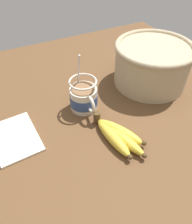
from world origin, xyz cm
name	(u,v)px	position (x,y,z in cm)	size (l,w,h in cm)	color
table	(101,117)	(0.00, 0.00, 1.65)	(109.09, 109.09, 3.30)	brown
coffee_mug	(84,98)	(-4.56, -3.70, 7.34)	(13.19, 8.46, 17.56)	beige
banana_bunch	(118,135)	(11.03, -0.85, 4.91)	(18.21, 9.80, 4.06)	#4C381E
woven_basket	(152,63)	(-6.85, 22.82, 10.86)	(26.12, 26.12, 14.32)	tan
napkin	(16,137)	(-1.71, -25.62, 3.60)	(16.80, 12.29, 0.60)	beige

